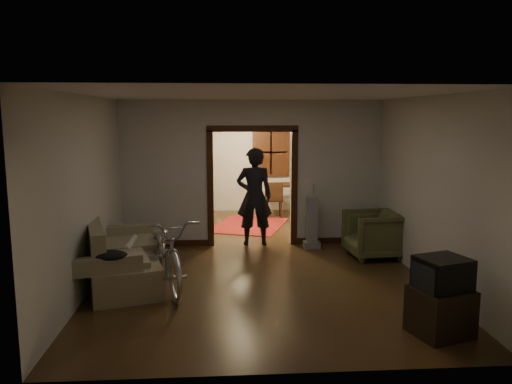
{
  "coord_description": "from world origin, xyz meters",
  "views": [
    {
      "loc": [
        -0.58,
        -8.79,
        2.52
      ],
      "look_at": [
        0.0,
        -0.3,
        1.2
      ],
      "focal_mm": 35.0,
      "sensor_mm": 36.0,
      "label": 1
    }
  ],
  "objects": [
    {
      "name": "light_switch",
      "position": [
        1.05,
        0.68,
        1.25
      ],
      "size": [
        0.08,
        0.01,
        0.12
      ],
      "primitive_type": "cube",
      "color": "silver",
      "rests_on": "partition_wall"
    },
    {
      "name": "sofa",
      "position": [
        -2.13,
        -1.37,
        0.49
      ],
      "size": [
        1.53,
        2.3,
        0.97
      ],
      "primitive_type": "cube",
      "rotation": [
        0.0,
        0.0,
        0.3
      ],
      "color": "#6F694A",
      "rests_on": "floor"
    },
    {
      "name": "partition_wall",
      "position": [
        0.0,
        0.75,
        1.4
      ],
      "size": [
        5.0,
        0.14,
        2.8
      ],
      "primitive_type": "cube",
      "color": "beige",
      "rests_on": "floor"
    },
    {
      "name": "person",
      "position": [
        0.04,
        0.71,
        0.95
      ],
      "size": [
        0.7,
        0.46,
        1.91
      ],
      "primitive_type": "imported",
      "rotation": [
        0.0,
        0.0,
        3.14
      ],
      "color": "black",
      "rests_on": "floor"
    },
    {
      "name": "door_casing",
      "position": [
        0.0,
        0.75,
        1.1
      ],
      "size": [
        1.74,
        0.2,
        2.32
      ],
      "primitive_type": "cube",
      "color": "black",
      "rests_on": "floor"
    },
    {
      "name": "ceiling",
      "position": [
        0.0,
        0.0,
        2.8
      ],
      "size": [
        5.0,
        8.5,
        0.01
      ],
      "primitive_type": "cube",
      "color": "white",
      "rests_on": "floor"
    },
    {
      "name": "desk",
      "position": [
        1.01,
        3.56,
        0.39
      ],
      "size": [
        1.19,
        0.87,
        0.79
      ],
      "primitive_type": "cube",
      "rotation": [
        0.0,
        0.0,
        0.29
      ],
      "color": "black",
      "rests_on": "floor"
    },
    {
      "name": "far_window",
      "position": [
        0.7,
        4.21,
        1.55
      ],
      "size": [
        0.98,
        0.06,
        1.28
      ],
      "primitive_type": "cube",
      "color": "black",
      "rests_on": "wall_back"
    },
    {
      "name": "armchair",
      "position": [
        2.09,
        -0.3,
        0.42
      ],
      "size": [
        0.99,
        0.96,
        0.83
      ],
      "primitive_type": "imported",
      "rotation": [
        0.0,
        0.0,
        -1.48
      ],
      "color": "#4F542F",
      "rests_on": "floor"
    },
    {
      "name": "wall_left",
      "position": [
        -2.5,
        0.0,
        1.4
      ],
      "size": [
        0.02,
        8.5,
        2.8
      ],
      "primitive_type": "cube",
      "color": "beige",
      "rests_on": "floor"
    },
    {
      "name": "desk_chair",
      "position": [
        0.69,
        3.26,
        0.45
      ],
      "size": [
        0.46,
        0.46,
        0.9
      ],
      "primitive_type": "cube",
      "rotation": [
        0.0,
        0.0,
        0.15
      ],
      "color": "black",
      "rests_on": "floor"
    },
    {
      "name": "floor",
      "position": [
        0.0,
        0.0,
        0.0
      ],
      "size": [
        5.0,
        8.5,
        0.01
      ],
      "primitive_type": "cube",
      "color": "#31200F",
      "rests_on": "ground"
    },
    {
      "name": "wall_back",
      "position": [
        0.0,
        4.25,
        1.4
      ],
      "size": [
        5.0,
        0.02,
        2.8
      ],
      "primitive_type": "cube",
      "color": "beige",
      "rests_on": "floor"
    },
    {
      "name": "rolled_paper",
      "position": [
        -2.03,
        -1.07,
        0.53
      ],
      "size": [
        0.09,
        0.75,
        0.09
      ],
      "primitive_type": "cylinder",
      "rotation": [
        1.57,
        0.0,
        0.0
      ],
      "color": "beige",
      "rests_on": "sofa"
    },
    {
      "name": "jacket",
      "position": [
        -2.08,
        -2.28,
        0.68
      ],
      "size": [
        0.45,
        0.34,
        0.13
      ],
      "primitive_type": "ellipsoid",
      "color": "black",
      "rests_on": "sofa"
    },
    {
      "name": "vacuum",
      "position": [
        1.12,
        0.4,
        0.5
      ],
      "size": [
        0.37,
        0.33,
        1.0
      ],
      "primitive_type": "cube",
      "rotation": [
        0.0,
        0.0,
        -0.34
      ],
      "color": "gray",
      "rests_on": "floor"
    },
    {
      "name": "tv_stand",
      "position": [
        1.92,
        -3.49,
        0.28
      ],
      "size": [
        0.75,
        0.71,
        0.55
      ],
      "primitive_type": "cube",
      "rotation": [
        0.0,
        0.0,
        0.3
      ],
      "color": "black",
      "rests_on": "floor"
    },
    {
      "name": "wall_right",
      "position": [
        2.5,
        0.0,
        1.4
      ],
      "size": [
        0.02,
        8.5,
        2.8
      ],
      "primitive_type": "cube",
      "color": "beige",
      "rests_on": "floor"
    },
    {
      "name": "chandelier",
      "position": [
        0.0,
        2.5,
        2.35
      ],
      "size": [
        0.24,
        0.24,
        0.24
      ],
      "primitive_type": "sphere",
      "color": "#FFE0A5",
      "rests_on": "ceiling"
    },
    {
      "name": "globe",
      "position": [
        -1.4,
        3.76,
        1.94
      ],
      "size": [
        0.3,
        0.3,
        0.3
      ],
      "primitive_type": "sphere",
      "color": "#1E5972",
      "rests_on": "locker"
    },
    {
      "name": "oriental_rug",
      "position": [
        0.03,
        2.4,
        0.01
      ],
      "size": [
        2.02,
        2.31,
        0.01
      ],
      "primitive_type": "cube",
      "rotation": [
        0.0,
        0.0,
        -0.33
      ],
      "color": "maroon",
      "rests_on": "floor"
    },
    {
      "name": "bicycle",
      "position": [
        -1.4,
        -1.62,
        0.54
      ],
      "size": [
        1.27,
        2.19,
        1.09
      ],
      "primitive_type": "imported",
      "rotation": [
        0.0,
        0.0,
        0.29
      ],
      "color": "silver",
      "rests_on": "floor"
    },
    {
      "name": "crt_tv",
      "position": [
        1.92,
        -3.49,
        0.69
      ],
      "size": [
        0.65,
        0.62,
        0.46
      ],
      "primitive_type": "cube",
      "rotation": [
        0.0,
        0.0,
        0.3
      ],
      "color": "black",
      "rests_on": "tv_stand"
    },
    {
      "name": "locker",
      "position": [
        -1.4,
        3.76,
        0.93
      ],
      "size": [
        1.04,
        0.75,
        1.86
      ],
      "primitive_type": "cube",
      "rotation": [
        0.0,
        0.0,
        -0.28
      ],
      "color": "black",
      "rests_on": "floor"
    }
  ]
}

